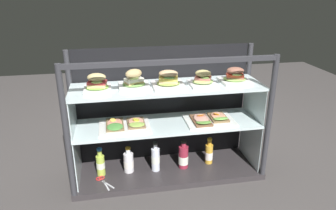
{
  "coord_description": "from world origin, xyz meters",
  "views": [
    {
      "loc": [
        -0.37,
        -1.96,
        1.33
      ],
      "look_at": [
        0.0,
        0.0,
        0.55
      ],
      "focal_mm": 33.8,
      "sensor_mm": 36.0,
      "label": 1
    }
  ],
  "objects_px": {
    "juice_bottle_tucked_behind": "(101,164)",
    "kitchen_scissors": "(102,180)",
    "plated_roll_sandwich_far_left": "(97,84)",
    "open_sandwich_tray_mid_right": "(209,119)",
    "plated_roll_sandwich_near_right_corner": "(134,81)",
    "open_sandwich_tray_near_right_corner": "(125,125)",
    "plated_roll_sandwich_right_of_center": "(203,79)",
    "juice_bottle_front_left_end": "(156,159)",
    "plated_roll_sandwich_center": "(168,81)",
    "juice_bottle_back_center": "(129,162)",
    "juice_bottle_front_right_end": "(183,157)",
    "plated_roll_sandwich_near_left_corner": "(235,77)",
    "juice_bottle_back_left": "(209,153)"
  },
  "relations": [
    {
      "from": "plated_roll_sandwich_right_of_center",
      "to": "juice_bottle_front_right_end",
      "type": "distance_m",
      "value": 0.6
    },
    {
      "from": "plated_roll_sandwich_far_left",
      "to": "open_sandwich_tray_near_right_corner",
      "type": "bearing_deg",
      "value": -2.62
    },
    {
      "from": "open_sandwich_tray_near_right_corner",
      "to": "plated_roll_sandwich_center",
      "type": "bearing_deg",
      "value": 0.77
    },
    {
      "from": "juice_bottle_tucked_behind",
      "to": "kitchen_scissors",
      "type": "distance_m",
      "value": 0.11
    },
    {
      "from": "plated_roll_sandwich_near_left_corner",
      "to": "open_sandwich_tray_mid_right",
      "type": "xyz_separation_m",
      "value": [
        -0.18,
        -0.04,
        -0.29
      ]
    },
    {
      "from": "plated_roll_sandwich_far_left",
      "to": "juice_bottle_front_right_end",
      "type": "distance_m",
      "value": 0.83
    },
    {
      "from": "plated_roll_sandwich_far_left",
      "to": "plated_roll_sandwich_right_of_center",
      "type": "xyz_separation_m",
      "value": [
        0.69,
        -0.01,
        -0.0
      ]
    },
    {
      "from": "open_sandwich_tray_near_right_corner",
      "to": "juice_bottle_front_right_end",
      "type": "bearing_deg",
      "value": 2.36
    },
    {
      "from": "open_sandwich_tray_mid_right",
      "to": "plated_roll_sandwich_near_right_corner",
      "type": "bearing_deg",
      "value": 174.52
    },
    {
      "from": "open_sandwich_tray_near_right_corner",
      "to": "plated_roll_sandwich_near_right_corner",
      "type": "bearing_deg",
      "value": 23.34
    },
    {
      "from": "open_sandwich_tray_mid_right",
      "to": "juice_bottle_front_left_end",
      "type": "xyz_separation_m",
      "value": [
        -0.38,
        0.03,
        -0.29
      ]
    },
    {
      "from": "juice_bottle_front_left_end",
      "to": "open_sandwich_tray_near_right_corner",
      "type": "bearing_deg",
      "value": -176.19
    },
    {
      "from": "plated_roll_sandwich_near_right_corner",
      "to": "juice_bottle_front_left_end",
      "type": "height_order",
      "value": "plated_roll_sandwich_near_right_corner"
    },
    {
      "from": "plated_roll_sandwich_right_of_center",
      "to": "juice_bottle_front_left_end",
      "type": "xyz_separation_m",
      "value": [
        -0.33,
        0.02,
        -0.58
      ]
    },
    {
      "from": "plated_roll_sandwich_near_right_corner",
      "to": "plated_roll_sandwich_center",
      "type": "height_order",
      "value": "plated_roll_sandwich_near_right_corner"
    },
    {
      "from": "plated_roll_sandwich_far_left",
      "to": "open_sandwich_tray_mid_right",
      "type": "height_order",
      "value": "plated_roll_sandwich_far_left"
    },
    {
      "from": "juice_bottle_front_left_end",
      "to": "plated_roll_sandwich_center",
      "type": "bearing_deg",
      "value": -6.23
    },
    {
      "from": "open_sandwich_tray_mid_right",
      "to": "juice_bottle_front_right_end",
      "type": "relative_size",
      "value": 1.54
    },
    {
      "from": "plated_roll_sandwich_center",
      "to": "juice_bottle_back_left",
      "type": "relative_size",
      "value": 1.03
    },
    {
      "from": "juice_bottle_back_center",
      "to": "juice_bottle_back_left",
      "type": "xyz_separation_m",
      "value": [
        0.6,
        0.01,
        0.0
      ]
    },
    {
      "from": "plated_roll_sandwich_right_of_center",
      "to": "juice_bottle_front_left_end",
      "type": "relative_size",
      "value": 0.78
    },
    {
      "from": "plated_roll_sandwich_near_right_corner",
      "to": "plated_roll_sandwich_near_left_corner",
      "type": "height_order",
      "value": "plated_roll_sandwich_near_right_corner"
    },
    {
      "from": "plated_roll_sandwich_right_of_center",
      "to": "juice_bottle_front_left_end",
      "type": "bearing_deg",
      "value": 177.24
    },
    {
      "from": "open_sandwich_tray_near_right_corner",
      "to": "juice_bottle_tucked_behind",
      "type": "bearing_deg",
      "value": 171.69
    },
    {
      "from": "open_sandwich_tray_near_right_corner",
      "to": "open_sandwich_tray_mid_right",
      "type": "distance_m",
      "value": 0.58
    },
    {
      "from": "plated_roll_sandwich_center",
      "to": "juice_bottle_back_center",
      "type": "height_order",
      "value": "plated_roll_sandwich_center"
    },
    {
      "from": "plated_roll_sandwich_far_left",
      "to": "kitchen_scissors",
      "type": "height_order",
      "value": "plated_roll_sandwich_far_left"
    },
    {
      "from": "plated_roll_sandwich_right_of_center",
      "to": "plated_roll_sandwich_near_left_corner",
      "type": "bearing_deg",
      "value": 5.87
    },
    {
      "from": "juice_bottle_front_right_end",
      "to": "open_sandwich_tray_mid_right",
      "type": "bearing_deg",
      "value": -11.05
    },
    {
      "from": "plated_roll_sandwich_near_right_corner",
      "to": "juice_bottle_tucked_behind",
      "type": "height_order",
      "value": "plated_roll_sandwich_near_right_corner"
    },
    {
      "from": "kitchen_scissors",
      "to": "plated_roll_sandwich_center",
      "type": "bearing_deg",
      "value": 6.04
    },
    {
      "from": "open_sandwich_tray_near_right_corner",
      "to": "plated_roll_sandwich_right_of_center",
      "type": "bearing_deg",
      "value": -0.22
    },
    {
      "from": "plated_roll_sandwich_near_right_corner",
      "to": "juice_bottle_front_left_end",
      "type": "relative_size",
      "value": 0.87
    },
    {
      "from": "plated_roll_sandwich_right_of_center",
      "to": "open_sandwich_tray_mid_right",
      "type": "distance_m",
      "value": 0.29
    },
    {
      "from": "plated_roll_sandwich_near_left_corner",
      "to": "juice_bottle_back_left",
      "type": "relative_size",
      "value": 0.96
    },
    {
      "from": "plated_roll_sandwich_near_right_corner",
      "to": "open_sandwich_tray_mid_right",
      "type": "relative_size",
      "value": 0.58
    },
    {
      "from": "open_sandwich_tray_near_right_corner",
      "to": "juice_bottle_front_right_end",
      "type": "distance_m",
      "value": 0.51
    },
    {
      "from": "plated_roll_sandwich_near_right_corner",
      "to": "juice_bottle_back_center",
      "type": "distance_m",
      "value": 0.61
    },
    {
      "from": "plated_roll_sandwich_center",
      "to": "open_sandwich_tray_near_right_corner",
      "type": "distance_m",
      "value": 0.42
    },
    {
      "from": "open_sandwich_tray_near_right_corner",
      "to": "juice_bottle_front_left_end",
      "type": "relative_size",
      "value": 1.49
    },
    {
      "from": "juice_bottle_tucked_behind",
      "to": "juice_bottle_front_right_end",
      "type": "bearing_deg",
      "value": -0.94
    },
    {
      "from": "plated_roll_sandwich_right_of_center",
      "to": "juice_bottle_tucked_behind",
      "type": "height_order",
      "value": "plated_roll_sandwich_right_of_center"
    },
    {
      "from": "juice_bottle_back_center",
      "to": "plated_roll_sandwich_far_left",
      "type": "bearing_deg",
      "value": -171.31
    },
    {
      "from": "plated_roll_sandwich_far_left",
      "to": "plated_roll_sandwich_near_right_corner",
      "type": "relative_size",
      "value": 0.86
    },
    {
      "from": "plated_roll_sandwich_near_right_corner",
      "to": "plated_roll_sandwich_near_left_corner",
      "type": "distance_m",
      "value": 0.69
    },
    {
      "from": "plated_roll_sandwich_near_left_corner",
      "to": "juice_bottle_back_left",
      "type": "height_order",
      "value": "plated_roll_sandwich_near_left_corner"
    },
    {
      "from": "plated_roll_sandwich_center",
      "to": "juice_bottle_back_center",
      "type": "relative_size",
      "value": 1.09
    },
    {
      "from": "plated_roll_sandwich_near_right_corner",
      "to": "juice_bottle_front_left_end",
      "type": "xyz_separation_m",
      "value": [
        0.13,
        -0.02,
        -0.59
      ]
    },
    {
      "from": "open_sandwich_tray_mid_right",
      "to": "juice_bottle_back_center",
      "type": "bearing_deg",
      "value": 174.97
    },
    {
      "from": "plated_roll_sandwich_center",
      "to": "juice_bottle_front_left_end",
      "type": "relative_size",
      "value": 0.92
    }
  ]
}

